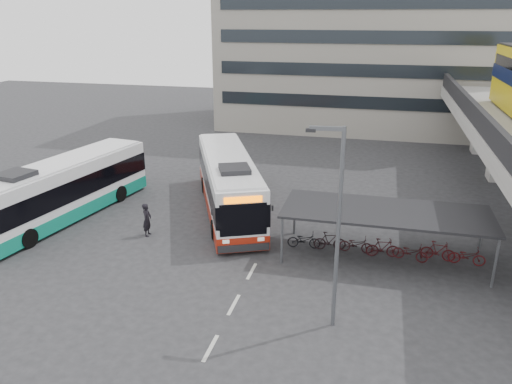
% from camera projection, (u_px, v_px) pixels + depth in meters
% --- Properties ---
extents(ground, '(120.00, 120.00, 0.00)m').
position_uv_depth(ground, '(202.00, 265.00, 24.32)').
color(ground, '#28282B').
rests_on(ground, ground).
extents(bike_shelter, '(10.00, 4.00, 2.54)m').
position_uv_depth(bike_shelter, '(384.00, 233.00, 24.65)').
color(bike_shelter, '#595B60').
rests_on(bike_shelter, ground).
extents(office_block, '(30.00, 15.00, 25.00)m').
position_uv_depth(office_block, '(372.00, 5.00, 51.64)').
color(office_block, gray).
rests_on(office_block, ground).
extents(road_markings, '(0.15, 7.60, 0.01)m').
position_uv_depth(road_markings, '(234.00, 305.00, 21.00)').
color(road_markings, beige).
rests_on(road_markings, ground).
extents(bus_main, '(7.66, 12.75, 3.76)m').
position_uv_depth(bus_main, '(228.00, 184.00, 30.62)').
color(bus_main, white).
rests_on(bus_main, ground).
extents(bus_teal, '(4.73, 12.86, 3.72)m').
position_uv_depth(bus_teal, '(63.00, 190.00, 29.55)').
color(bus_teal, white).
rests_on(bus_teal, ground).
extents(pedestrian, '(0.50, 0.71, 1.87)m').
position_uv_depth(pedestrian, '(147.00, 220.00, 27.33)').
color(pedestrian, black).
rests_on(pedestrian, ground).
extents(lamp_post, '(1.40, 0.30, 7.95)m').
position_uv_depth(lamp_post, '(336.00, 219.00, 18.14)').
color(lamp_post, '#595B60').
rests_on(lamp_post, ground).
extents(sign_totem_mid, '(0.52, 0.18, 2.42)m').
position_uv_depth(sign_totem_mid, '(37.00, 190.00, 30.99)').
color(sign_totem_mid, '#9E090B').
rests_on(sign_totem_mid, ground).
extents(sign_totem_north, '(0.50, 0.28, 2.36)m').
position_uv_depth(sign_totem_north, '(46.00, 178.00, 33.36)').
color(sign_totem_north, '#9E090B').
rests_on(sign_totem_north, ground).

